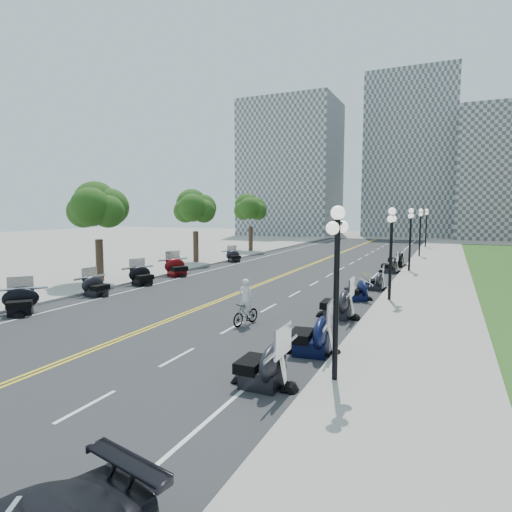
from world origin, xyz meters
The scene contains 49 objects.
ground centered at (0.00, 0.00, 0.00)m, with size 160.00×160.00×0.00m, color gray.
road centered at (0.00, 10.00, 0.00)m, with size 16.00×90.00×0.01m, color #333335.
centerline_yellow_a centered at (-0.12, 10.00, 0.01)m, with size 0.12×90.00×0.00m, color yellow.
centerline_yellow_b centered at (0.12, 10.00, 0.01)m, with size 0.12×90.00×0.00m, color yellow.
edge_line_north centered at (6.40, 10.00, 0.01)m, with size 0.12×90.00×0.00m, color white.
edge_line_south centered at (-6.40, 10.00, 0.01)m, with size 0.12×90.00×0.00m, color white.
lane_dash_3 centered at (3.20, -12.00, 0.01)m, with size 0.12×2.00×0.00m, color white.
lane_dash_4 centered at (3.20, -8.00, 0.01)m, with size 0.12×2.00×0.00m, color white.
lane_dash_5 centered at (3.20, -4.00, 0.01)m, with size 0.12×2.00×0.00m, color white.
lane_dash_6 centered at (3.20, 0.00, 0.01)m, with size 0.12×2.00×0.00m, color white.
lane_dash_7 centered at (3.20, 4.00, 0.01)m, with size 0.12×2.00×0.00m, color white.
lane_dash_8 centered at (3.20, 8.00, 0.01)m, with size 0.12×2.00×0.00m, color white.
lane_dash_9 centered at (3.20, 12.00, 0.01)m, with size 0.12×2.00×0.00m, color white.
lane_dash_10 centered at (3.20, 16.00, 0.01)m, with size 0.12×2.00×0.00m, color white.
lane_dash_11 centered at (3.20, 20.00, 0.01)m, with size 0.12×2.00×0.00m, color white.
lane_dash_12 centered at (3.20, 24.00, 0.01)m, with size 0.12×2.00×0.00m, color white.
lane_dash_13 centered at (3.20, 28.00, 0.01)m, with size 0.12×2.00×0.00m, color white.
lane_dash_14 centered at (3.20, 32.00, 0.01)m, with size 0.12×2.00×0.00m, color white.
lane_dash_15 centered at (3.20, 36.00, 0.01)m, with size 0.12×2.00×0.00m, color white.
lane_dash_16 centered at (3.20, 40.00, 0.01)m, with size 0.12×2.00×0.00m, color white.
lane_dash_17 centered at (3.20, 44.00, 0.01)m, with size 0.12×2.00×0.00m, color white.
lane_dash_18 centered at (3.20, 48.00, 0.01)m, with size 0.12×2.00×0.00m, color white.
lane_dash_19 centered at (3.20, 52.00, 0.01)m, with size 0.12×2.00×0.00m, color white.
sidewalk_north centered at (10.50, 10.00, 0.07)m, with size 5.00×90.00×0.15m, color #9E9991.
sidewalk_south centered at (-10.50, 10.00, 0.07)m, with size 5.00×90.00×0.15m, color #9E9991.
distant_block_a centered at (-18.00, 62.00, 13.00)m, with size 18.00×14.00×26.00m, color gray.
distant_block_b centered at (4.00, 68.00, 15.00)m, with size 16.00×12.00×30.00m, color gray.
street_lamp_1 centered at (8.60, -8.00, 2.60)m, with size 0.50×1.20×4.90m, color black, non-canonical shape.
street_lamp_2 centered at (8.60, 4.00, 2.60)m, with size 0.50×1.20×4.90m, color black, non-canonical shape.
street_lamp_3 centered at (8.60, 16.00, 2.60)m, with size 0.50×1.20×4.90m, color black, non-canonical shape.
street_lamp_4 centered at (8.60, 28.00, 2.60)m, with size 0.50×1.20×4.90m, color black, non-canonical shape.
street_lamp_5 centered at (8.60, 40.00, 2.60)m, with size 0.50×1.20×4.90m, color black, non-canonical shape.
tree_2 centered at (-10.00, 2.00, 4.75)m, with size 4.80×4.80×9.20m, color #235619, non-canonical shape.
tree_3 centered at (-10.00, 14.00, 4.75)m, with size 4.80×4.80×9.20m, color #235619, non-canonical shape.
tree_4 centered at (-10.00, 26.00, 4.75)m, with size 4.80×4.80×9.20m, color #235619, non-canonical shape.
motorcycle_n_3 centered at (6.78, -8.99, 0.74)m, with size 2.12×2.12×1.48m, color black, non-canonical shape.
motorcycle_n_4 centered at (7.23, -5.81, 0.77)m, with size 2.21×2.21×1.55m, color black, non-canonical shape.
motorcycle_n_5 centered at (6.85, -0.53, 0.77)m, with size 2.21×2.21×1.55m, color black, non-canonical shape.
motorcycle_n_6 centered at (6.92, 3.72, 0.64)m, with size 1.82×1.82×1.28m, color black, non-canonical shape.
motorcycle_n_7 centered at (7.29, 7.36, 0.64)m, with size 1.81×1.81×1.27m, color black, non-canonical shape.
motorcycle_n_9 centered at (7.21, 15.24, 0.68)m, with size 1.94×1.94×1.36m, color black, non-canonical shape.
motorcycle_n_10 centered at (7.24, 19.22, 0.75)m, with size 2.14×2.14×1.50m, color black, non-canonical shape.
motorcycle_s_4 centered at (-7.05, -6.16, 0.71)m, with size 2.04×2.04×1.43m, color black, non-canonical shape.
motorcycle_s_5 centered at (-7.08, -1.30, 0.66)m, with size 1.90×1.90×1.33m, color black, non-canonical shape.
motorcycle_s_6 centered at (-7.03, 2.70, 0.70)m, with size 2.01×2.01×1.41m, color black, non-canonical shape.
motorcycle_s_7 centered at (-7.12, 6.81, 0.76)m, with size 2.16×2.16×1.51m, color #590A0C, non-canonical shape.
motorcycle_s_9 centered at (-7.26, 16.40, 0.63)m, with size 1.80×1.80×1.26m, color black, non-canonical shape.
bicycle centered at (3.54, -3.37, 0.50)m, with size 0.47×1.66×1.00m, color #A51414.
cyclist_rider centered at (3.54, -3.37, 1.84)m, with size 0.62×0.40×1.69m, color white.
Camera 1 is at (11.43, -19.67, 4.99)m, focal length 30.00 mm.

